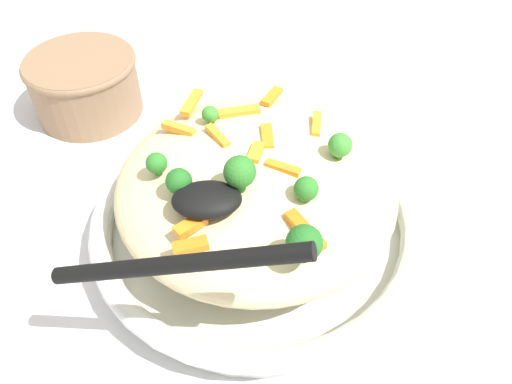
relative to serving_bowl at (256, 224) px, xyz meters
The scene contains 24 objects.
ground_plane 0.03m from the serving_bowl, ahead, with size 2.40×2.40×0.00m, color silver.
serving_bowl is the anchor object (origin of this frame).
pasta_mound 0.05m from the serving_bowl, ahead, with size 0.26×0.26×0.08m, color beige.
carrot_piece_0 0.10m from the serving_bowl, 37.88° to the right, with size 0.03×0.01×0.01m, color orange.
carrot_piece_1 0.10m from the serving_bowl, 138.59° to the left, with size 0.03×0.01×0.01m, color orange.
carrot_piece_2 0.13m from the serving_bowl, 111.52° to the left, with size 0.04×0.01×0.01m, color orange.
carrot_piece_3 0.10m from the serving_bowl, 115.88° to the right, with size 0.03×0.01×0.01m, color orange.
carrot_piece_4 0.09m from the serving_bowl, 28.24° to the right, with size 0.02×0.01×0.01m, color orange.
carrot_piece_5 0.13m from the serving_bowl, 54.04° to the left, with size 0.03×0.01×0.01m, color orange.
carrot_piece_6 0.13m from the serving_bowl, 102.54° to the right, with size 0.03×0.01×0.01m, color orange.
carrot_piece_7 0.11m from the serving_bowl, 78.74° to the right, with size 0.04×0.01×0.01m, color orange.
carrot_piece_8 0.12m from the serving_bowl, 143.68° to the right, with size 0.03×0.01×0.01m, color orange.
carrot_piece_9 0.12m from the serving_bowl, 32.16° to the right, with size 0.03×0.01×0.01m, color orange.
carrot_piece_10 0.14m from the serving_bowl, 55.12° to the right, with size 0.04×0.01×0.01m, color orange.
carrot_piece_11 0.14m from the serving_bowl, 60.61° to the left, with size 0.03×0.01×0.01m, color orange.
broccoli_floret_0 0.12m from the serving_bowl, 69.54° to the left, with size 0.03×0.03×0.03m.
broccoli_floret_1 0.13m from the serving_bowl, ahead, with size 0.02×0.02×0.02m.
broccoli_floret_2 0.12m from the serving_bowl, 126.89° to the left, with size 0.02×0.02×0.02m.
broccoli_floret_3 0.12m from the serving_bowl, behind, with size 0.02×0.02×0.03m.
broccoli_floret_4 0.12m from the serving_bowl, 53.13° to the right, with size 0.02×0.02×0.02m.
broccoli_floret_5 0.12m from the serving_bowl, 30.40° to the left, with size 0.02×0.02×0.03m.
broccoli_floret_6 0.15m from the serving_bowl, 105.07° to the left, with size 0.03×0.03×0.03m.
serving_spoon 0.15m from the serving_bowl, 61.78° to the left, with size 0.18×0.13×0.08m.
companion_bowl 0.31m from the serving_bowl, 47.95° to the right, with size 0.14×0.14×0.08m.
Camera 1 is at (0.02, 0.33, 0.42)m, focal length 35.70 mm.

